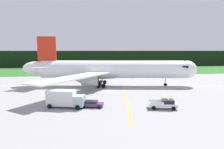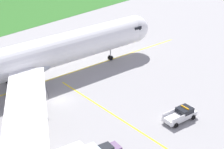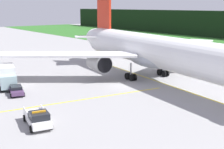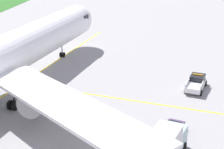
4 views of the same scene
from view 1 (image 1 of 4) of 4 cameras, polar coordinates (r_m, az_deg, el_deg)
The scene contains 9 objects.
ground at distance 54.12m, azimuth -0.61°, elevation -4.76°, with size 320.00×320.00×0.00m, color #959494.
grass_verge at distance 109.86m, azimuth -3.83°, elevation 1.26°, with size 320.00×45.80×0.04m, color #2D6725.
distant_tree_line at distance 134.58m, azimuth -4.42°, elevation 4.62°, with size 288.00×4.16×10.86m, color black.
taxiway_centerline_main at distance 61.48m, azimuth 0.02°, elevation -3.33°, with size 70.45×0.30×0.01m, color yellow.
taxiway_centerline_spur at distance 44.22m, azimuth 4.33°, elevation -7.47°, with size 30.63×0.30×0.01m, color yellow.
airliner at distance 60.79m, azimuth -0.73°, elevation 1.37°, with size 54.32×51.11×15.40m.
ops_pickup_truck at distance 38.96m, azimuth 14.94°, elevation -8.33°, with size 5.63×3.17×1.94m.
catering_truck at distance 39.30m, azimuth -13.66°, elevation -6.80°, with size 7.65×4.17×3.56m.
staff_car at distance 38.86m, azimuth -5.83°, elevation -8.48°, with size 4.54×2.82×1.30m.
Camera 1 is at (-5.76, -52.66, 11.08)m, focal length 31.24 mm.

